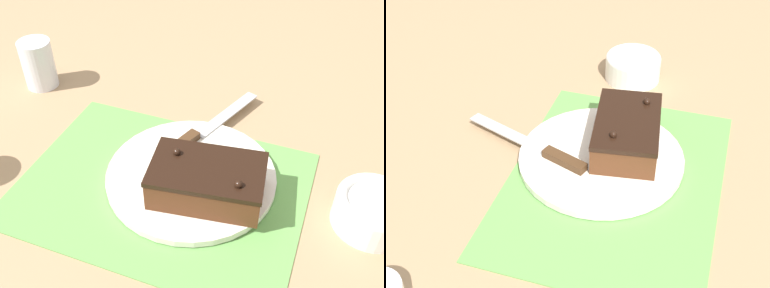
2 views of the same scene
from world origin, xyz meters
TOP-DOWN VIEW (x-y plane):
  - ground_plane at (0.00, 0.00)m, footprint 3.00×3.00m
  - placemat_woven at (0.00, 0.00)m, footprint 0.46×0.34m
  - cake_plate at (-0.04, -0.03)m, footprint 0.28×0.28m
  - chocolate_cake at (-0.08, 0.00)m, footprint 0.19×0.13m
  - serving_knife at (-0.02, -0.13)m, footprint 0.10×0.25m
  - small_bowl at (-0.32, -0.04)m, footprint 0.11×0.11m

SIDE VIEW (x-z plane):
  - ground_plane at x=0.00m, z-range 0.00..0.00m
  - placemat_woven at x=0.00m, z-range 0.00..0.00m
  - cake_plate at x=-0.04m, z-range 0.00..0.02m
  - serving_knife at x=-0.02m, z-range 0.01..0.03m
  - small_bowl at x=-0.32m, z-range 0.00..0.06m
  - chocolate_cake at x=-0.08m, z-range 0.01..0.08m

